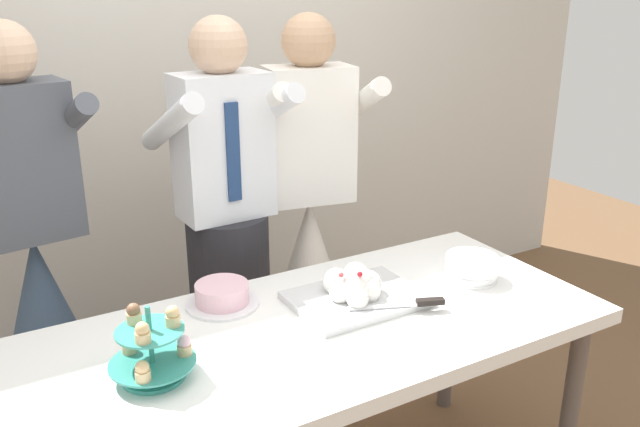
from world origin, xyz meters
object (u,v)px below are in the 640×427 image
main_cake_tray (356,290)px  person_guest (45,322)px  person_groom (229,256)px  person_bride (310,274)px  dessert_table (319,346)px  round_cake (222,295)px  plate_stack (472,268)px  cupcake_stand (152,351)px

main_cake_tray → person_guest: person_guest is taller
person_groom → person_bride: bearing=1.8°
person_guest → main_cake_tray: bearing=-40.3°
dessert_table → person_groom: (-0.01, 0.69, 0.05)m
main_cake_tray → person_groom: bearing=107.3°
dessert_table → person_guest: bearing=130.2°
dessert_table → round_cake: 0.36m
dessert_table → main_cake_tray: (0.18, 0.08, 0.11)m
round_cake → person_bride: bearing=37.5°
person_bride → person_guest: size_ratio=1.00×
plate_stack → cupcake_stand: bearing=-177.8°
cupcake_stand → round_cake: (0.32, 0.30, -0.05)m
cupcake_stand → plate_stack: cupcake_stand is taller
cupcake_stand → plate_stack: bearing=2.2°
cupcake_stand → person_bride: bearing=39.7°
person_bride → round_cake: bearing=-142.5°
person_bride → person_guest: same height
round_cake → plate_stack: bearing=-16.9°
person_groom → person_guest: bearing=169.6°
dessert_table → person_guest: person_guest is taller
person_groom → main_cake_tray: bearing=-72.7°
dessert_table → cupcake_stand: cupcake_stand is taller
cupcake_stand → person_groom: size_ratio=0.14×
person_guest → dessert_table: bearing=-49.8°
cupcake_stand → round_cake: bearing=43.4°
plate_stack → person_guest: person_guest is taller
plate_stack → person_bride: bearing=111.2°
main_cake_tray → person_guest: bearing=139.7°
round_cake → person_guest: bearing=131.6°
round_cake → person_guest: size_ratio=0.14×
plate_stack → person_guest: size_ratio=0.11×
dessert_table → main_cake_tray: bearing=22.7°
person_bride → person_guest: (-1.05, 0.11, 0.00)m
plate_stack → round_cake: size_ratio=0.78×
main_cake_tray → dessert_table: bearing=-157.3°
round_cake → person_groom: (0.20, 0.42, -0.06)m
person_groom → round_cake: bearing=-114.8°
main_cake_tray → plate_stack: 0.45m
main_cake_tray → plate_stack: size_ratio=2.27×
person_bride → person_guest: 1.06m
person_groom → person_guest: same height
plate_stack → person_guest: bearing=148.7°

